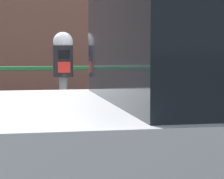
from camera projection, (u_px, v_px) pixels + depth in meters
name	position (u px, v px, depth m)	size (l,w,h in m)	color
sidewalk_curb	(82.00, 173.00, 5.70)	(36.00, 3.31, 0.12)	#ADA8A0
parking_meter	(63.00, 79.00, 4.40)	(0.17, 0.18, 1.45)	slate
pedestrian_at_meter	(132.00, 91.00, 4.66)	(0.59, 0.66, 1.63)	#1E233F
background_railing	(66.00, 88.00, 7.14)	(24.06, 0.06, 1.05)	#1E602D
backdrop_wall	(52.00, 38.00, 9.17)	(32.00, 0.50, 3.18)	brown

